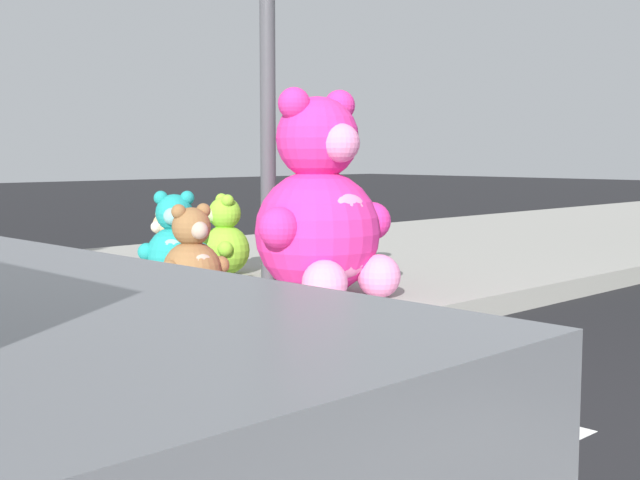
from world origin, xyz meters
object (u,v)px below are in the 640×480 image
sign_pole (268,44)px  plush_pink_large (321,214)px  plush_brown (193,262)px  plush_teal (175,247)px  plush_red (306,249)px  plush_tan (164,248)px  plush_lime (223,243)px

sign_pole → plush_pink_large: sign_pole is taller
plush_brown → plush_teal: 0.74m
plush_red → plush_tan: bearing=131.7°
plush_brown → plush_lime: (0.85, 0.80, 0.00)m
plush_lime → sign_pole: bearing=-96.9°
plush_red → plush_lime: size_ratio=0.80×
plush_pink_large → plush_teal: size_ratio=2.03×
sign_pole → plush_teal: (-0.46, 0.51, -1.43)m
plush_brown → plush_pink_large: bearing=-30.7°
plush_pink_large → plush_red: (0.59, 0.77, -0.34)m
plush_lime → plush_pink_large: bearing=-95.9°
sign_pole → plush_lime: 1.58m
plush_teal → plush_brown: bearing=-115.4°
plush_red → plush_tan: 1.11m
sign_pole → plush_teal: size_ratio=4.77×
sign_pole → plush_pink_large: bearing=-94.9°
plush_pink_large → plush_teal: plush_pink_large is taller
plush_teal → plush_red: bearing=-18.6°
plush_pink_large → plush_brown: bearing=149.3°
plush_brown → plush_tan: bearing=64.2°
plush_red → plush_teal: bearing=161.4°
plush_teal → plush_tan: bearing=63.6°
plush_pink_large → plush_red: 1.03m
plush_pink_large → plush_teal: bearing=110.2°
sign_pole → plush_brown: size_ratio=5.16×
sign_pole → plush_pink_large: size_ratio=2.35×
plush_pink_large → plush_tan: size_ratio=2.71×
plush_tan → plush_lime: plush_lime is taller
sign_pole → plush_brown: sign_pole is taller
plush_brown → plush_red: bearing=14.5°
sign_pole → plush_teal: sign_pole is taller
plush_pink_large → plush_lime: bearing=84.1°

